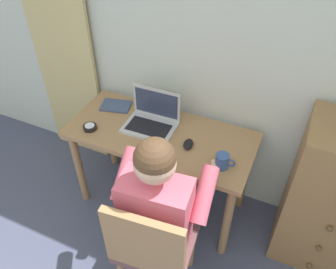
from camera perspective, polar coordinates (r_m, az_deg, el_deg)
name	(u,v)px	position (r m, az deg, el deg)	size (l,w,h in m)	color
wall_back	(232,45)	(2.14, 10.72, 14.49)	(4.80, 0.05, 2.50)	silver
curtain_panel	(60,38)	(2.71, -17.68, 15.21)	(0.53, 0.03, 2.17)	#CCB77A
desk	(161,145)	(2.32, -1.23, -1.78)	(1.25, 0.56, 0.72)	#9E754C
dresser	(333,199)	(2.34, 25.96, -9.72)	(0.53, 0.46, 1.05)	olive
chair	(153,246)	(1.95, -2.59, -18.15)	(0.46, 0.44, 0.89)	brown
person_seated	(164,199)	(1.90, -0.72, -10.85)	(0.57, 0.61, 1.21)	#33384C
laptop	(152,119)	(2.28, -2.73, 2.63)	(0.35, 0.26, 0.24)	#B7BABF
computer_mouse	(188,144)	(2.14, 3.42, -1.63)	(0.06, 0.10, 0.03)	black
desk_clock	(90,127)	(2.32, -12.99, 1.20)	(0.09, 0.09, 0.03)	black
notebook_pad	(116,106)	(2.50, -8.75, 4.80)	(0.21, 0.15, 0.01)	#3D4C6B
coffee_mug	(223,161)	(2.01, 9.15, -4.44)	(0.12, 0.08, 0.09)	#33518C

